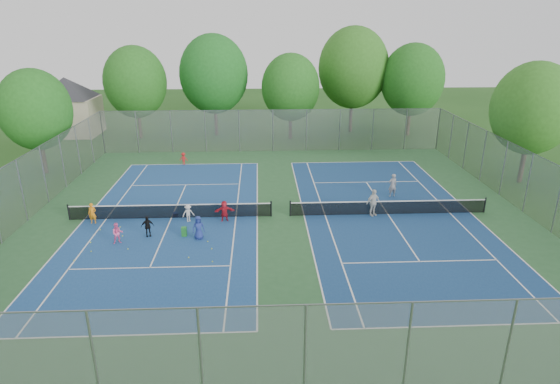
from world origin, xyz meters
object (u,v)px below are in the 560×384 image
(net_right, at_px, (388,208))
(ball_hopper, at_px, (184,232))
(instructor, at_px, (393,185))
(net_left, at_px, (171,212))
(ball_crate, at_px, (175,215))

(net_right, xyz_separation_m, ball_hopper, (-12.78, -2.70, -0.17))
(instructor, bearing_deg, net_right, 60.27)
(net_left, relative_size, instructor, 7.54)
(net_right, relative_size, ball_hopper, 22.70)
(net_right, bearing_deg, ball_crate, 179.16)
(net_left, height_order, ball_crate, net_left)
(net_left, distance_m, ball_hopper, 2.97)
(net_right, bearing_deg, ball_hopper, -168.08)
(ball_crate, xyz_separation_m, instructor, (14.90, 3.03, 0.71))
(net_right, distance_m, instructor, 3.44)
(instructor, bearing_deg, net_left, 1.60)
(ball_hopper, bearing_deg, net_right, 11.92)
(net_left, distance_m, net_right, 14.00)
(ball_crate, xyz_separation_m, ball_hopper, (0.99, -2.90, 0.14))
(net_right, bearing_deg, net_left, 180.00)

